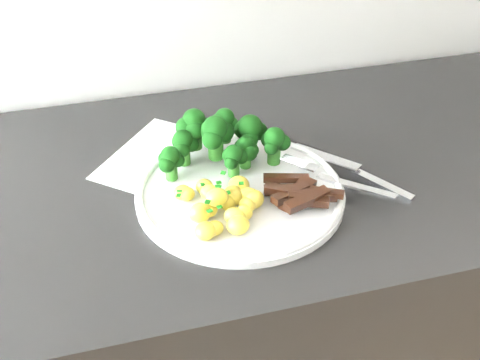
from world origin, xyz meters
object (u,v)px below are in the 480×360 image
object	(u,v)px
knife	(366,177)
fork	(340,179)
recipe_paper	(199,167)
counter	(274,346)
potatoes	(226,204)
beef_strips	(298,193)
plate	(240,192)
broccoli	(221,138)

from	to	relation	value
knife	fork	bearing A→B (deg)	-170.26
recipe_paper	fork	xyz separation A→B (m)	(0.19, -0.11, 0.02)
counter	potatoes	distance (m)	0.48
recipe_paper	knife	size ratio (longest dim) A/B	1.92
counter	knife	bearing A→B (deg)	-33.02
beef_strips	fork	xyz separation A→B (m)	(0.07, 0.02, -0.00)
recipe_paper	fork	distance (m)	0.22
plate	broccoli	world-z (taller)	broccoli
recipe_paper	plate	distance (m)	0.10
fork	knife	world-z (taller)	fork
beef_strips	fork	bearing A→B (deg)	15.29
broccoli	knife	world-z (taller)	broccoli
plate	broccoli	distance (m)	0.09
knife	plate	bearing A→B (deg)	175.40
potatoes	fork	xyz separation A→B (m)	(0.18, 0.02, -0.00)
recipe_paper	potatoes	xyz separation A→B (m)	(0.01, -0.13, 0.02)
recipe_paper	broccoli	world-z (taller)	broccoli
broccoli	potatoes	xyz separation A→B (m)	(-0.02, -0.12, -0.03)
counter	beef_strips	world-z (taller)	beef_strips
broccoli	beef_strips	size ratio (longest dim) A/B	1.83
beef_strips	knife	xyz separation A→B (m)	(0.12, 0.03, -0.01)
counter	recipe_paper	xyz separation A→B (m)	(-0.13, 0.03, 0.44)
recipe_paper	knife	bearing A→B (deg)	-23.55
broccoli	knife	distance (m)	0.23
plate	potatoes	distance (m)	0.05
plate	fork	bearing A→B (deg)	-9.18
recipe_paper	plate	world-z (taller)	plate
recipe_paper	plate	xyz separation A→B (m)	(0.04, -0.09, 0.01)
knife	recipe_paper	bearing A→B (deg)	156.45
broccoli	fork	distance (m)	0.19
knife	counter	bearing A→B (deg)	146.98
plate	knife	world-z (taller)	knife
potatoes	counter	bearing A→B (deg)	39.36
plate	counter	bearing A→B (deg)	32.50
broccoli	knife	size ratio (longest dim) A/B	1.14
plate	potatoes	world-z (taller)	potatoes
plate	beef_strips	world-z (taller)	beef_strips
counter	beef_strips	distance (m)	0.47
plate	fork	world-z (taller)	fork
potatoes	fork	bearing A→B (deg)	5.75
broccoli	plate	bearing A→B (deg)	-84.81
fork	recipe_paper	bearing A→B (deg)	149.61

